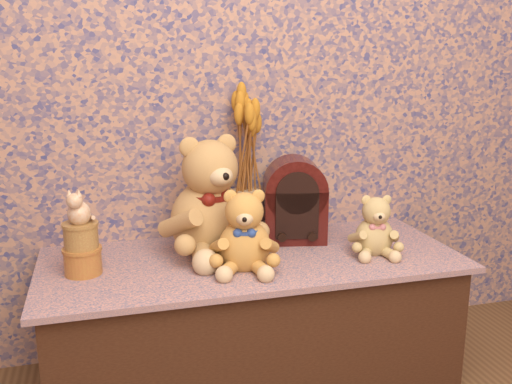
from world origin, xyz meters
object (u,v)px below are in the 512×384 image
ceramic_vase (246,215)px  biscuit_tin_lower (83,261)px  cat_figurine (79,205)px  teddy_large (208,190)px  teddy_small (375,222)px  teddy_medium (244,226)px  cathedral_radio (294,199)px

ceramic_vase → biscuit_tin_lower: ceramic_vase is taller
ceramic_vase → cat_figurine: 0.63m
teddy_large → biscuit_tin_lower: teddy_large is taller
teddy_small → teddy_large: bearing=176.2°
teddy_medium → cat_figurine: (-0.50, 0.08, 0.08)m
teddy_medium → teddy_small: teddy_medium is taller
teddy_large → teddy_medium: 0.22m
teddy_large → ceramic_vase: size_ratio=2.34×
teddy_medium → cathedral_radio: bearing=56.4°
teddy_small → biscuit_tin_lower: bearing=-170.3°
teddy_large → teddy_small: size_ratio=1.96×
cathedral_radio → cat_figurine: cathedral_radio is taller
teddy_medium → cat_figurine: 0.52m
teddy_medium → cathedral_radio: size_ratio=0.90×
biscuit_tin_lower → cathedral_radio: bearing=10.9°
teddy_medium → teddy_large: bearing=127.3°
teddy_small → cat_figurine: (-0.97, 0.07, 0.11)m
teddy_medium → biscuit_tin_lower: bearing=-175.5°
teddy_large → cathedral_radio: bearing=-8.3°
teddy_large → cat_figurine: (-0.42, -0.10, 0.00)m
cathedral_radio → cat_figurine: bearing=-156.7°
teddy_small → ceramic_vase: teddy_small is taller
teddy_large → cathedral_radio: 0.34m
teddy_small → ceramic_vase: bearing=159.9°
teddy_small → cat_figurine: bearing=-170.3°
teddy_medium → cat_figurine: size_ratio=2.41×
teddy_large → cat_figurine: size_ratio=3.79×
ceramic_vase → cat_figurine: bearing=-161.4°
ceramic_vase → biscuit_tin_lower: bearing=-161.4°
teddy_large → ceramic_vase: (0.16, 0.09, -0.13)m
ceramic_vase → cathedral_radio: bearing=-16.0°
cathedral_radio → teddy_medium: bearing=-125.1°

